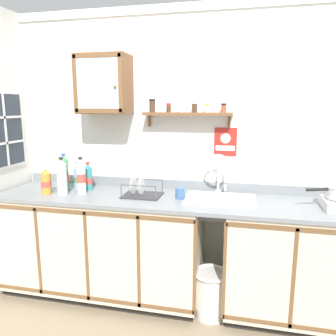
{
  "coord_description": "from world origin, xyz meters",
  "views": [
    {
      "loc": [
        0.34,
        -2.17,
        1.65
      ],
      "look_at": [
        -0.25,
        0.45,
        1.14
      ],
      "focal_mm": 34.8,
      "sensor_mm": 36.0,
      "label": 1
    }
  ],
  "objects_px": {
    "bottle_soda_green_3": "(64,174)",
    "wall_cabinet": "(104,84)",
    "bottle_water_clear_0": "(81,177)",
    "bottle_juice_amber_1": "(46,182)",
    "bottle_detergent_teal_5": "(88,178)",
    "bottle_water_blue_4": "(78,177)",
    "dish_rack": "(141,192)",
    "warning_sign": "(225,142)",
    "trash_bin": "(211,292)",
    "sink": "(220,201)",
    "bottle_opaque_white_2": "(62,177)",
    "mug": "(180,193)"
  },
  "relations": [
    {
      "from": "bottle_water_clear_0",
      "to": "trash_bin",
      "type": "xyz_separation_m",
      "value": [
        1.12,
        -0.08,
        -0.87
      ]
    },
    {
      "from": "bottle_soda_green_3",
      "to": "wall_cabinet",
      "type": "xyz_separation_m",
      "value": [
        0.35,
        0.12,
        0.77
      ]
    },
    {
      "from": "bottle_water_clear_0",
      "to": "wall_cabinet",
      "type": "xyz_separation_m",
      "value": [
        0.14,
        0.21,
        0.77
      ]
    },
    {
      "from": "bottle_juice_amber_1",
      "to": "bottle_soda_green_3",
      "type": "relative_size",
      "value": 0.72
    },
    {
      "from": "bottle_water_blue_4",
      "to": "mug",
      "type": "relative_size",
      "value": 2.13
    },
    {
      "from": "bottle_water_clear_0",
      "to": "dish_rack",
      "type": "height_order",
      "value": "bottle_water_clear_0"
    },
    {
      "from": "sink",
      "to": "bottle_detergent_teal_5",
      "type": "height_order",
      "value": "sink"
    },
    {
      "from": "bottle_opaque_white_2",
      "to": "bottle_detergent_teal_5",
      "type": "distance_m",
      "value": 0.24
    },
    {
      "from": "wall_cabinet",
      "to": "bottle_detergent_teal_5",
      "type": "bearing_deg",
      "value": -147.17
    },
    {
      "from": "dish_rack",
      "to": "bottle_water_blue_4",
      "type": "bearing_deg",
      "value": 171.22
    },
    {
      "from": "mug",
      "to": "bottle_soda_green_3",
      "type": "bearing_deg",
      "value": 176.88
    },
    {
      "from": "bottle_water_clear_0",
      "to": "bottle_detergent_teal_5",
      "type": "xyz_separation_m",
      "value": [
        0.0,
        0.12,
        -0.04
      ]
    },
    {
      "from": "bottle_opaque_white_2",
      "to": "sink",
      "type": "bearing_deg",
      "value": 5.92
    },
    {
      "from": "sink",
      "to": "bottle_detergent_teal_5",
      "type": "xyz_separation_m",
      "value": [
        -1.15,
        0.04,
        0.12
      ]
    },
    {
      "from": "bottle_juice_amber_1",
      "to": "mug",
      "type": "xyz_separation_m",
      "value": [
        1.13,
        0.11,
        -0.06
      ]
    },
    {
      "from": "warning_sign",
      "to": "trash_bin",
      "type": "xyz_separation_m",
      "value": [
        -0.05,
        -0.43,
        -1.15
      ]
    },
    {
      "from": "warning_sign",
      "to": "trash_bin",
      "type": "distance_m",
      "value": 1.23
    },
    {
      "from": "bottle_detergent_teal_5",
      "to": "dish_rack",
      "type": "bearing_deg",
      "value": -9.13
    },
    {
      "from": "sink",
      "to": "mug",
      "type": "bearing_deg",
      "value": -171.84
    },
    {
      "from": "sink",
      "to": "bottle_juice_amber_1",
      "type": "height_order",
      "value": "sink"
    },
    {
      "from": "bottle_soda_green_3",
      "to": "wall_cabinet",
      "type": "relative_size",
      "value": 0.66
    },
    {
      "from": "sink",
      "to": "bottle_opaque_white_2",
      "type": "bearing_deg",
      "value": -174.08
    },
    {
      "from": "mug",
      "to": "wall_cabinet",
      "type": "xyz_separation_m",
      "value": [
        -0.7,
        0.18,
        0.87
      ]
    },
    {
      "from": "bottle_water_clear_0",
      "to": "bottle_detergent_teal_5",
      "type": "relative_size",
      "value": 1.26
    },
    {
      "from": "bottle_opaque_white_2",
      "to": "bottle_soda_green_3",
      "type": "height_order",
      "value": "bottle_soda_green_3"
    },
    {
      "from": "mug",
      "to": "warning_sign",
      "type": "distance_m",
      "value": 0.59
    },
    {
      "from": "warning_sign",
      "to": "bottle_detergent_teal_5",
      "type": "bearing_deg",
      "value": -169.48
    },
    {
      "from": "bottle_opaque_white_2",
      "to": "trash_bin",
      "type": "height_order",
      "value": "bottle_opaque_white_2"
    },
    {
      "from": "bottle_water_clear_0",
      "to": "bottle_water_blue_4",
      "type": "distance_m",
      "value": 0.17
    },
    {
      "from": "bottle_water_clear_0",
      "to": "bottle_soda_green_3",
      "type": "height_order",
      "value": "bottle_soda_green_3"
    },
    {
      "from": "bottle_water_clear_0",
      "to": "wall_cabinet",
      "type": "bearing_deg",
      "value": 56.46
    },
    {
      "from": "mug",
      "to": "bottle_opaque_white_2",
      "type": "bearing_deg",
      "value": -174.79
    },
    {
      "from": "warning_sign",
      "to": "trash_bin",
      "type": "bearing_deg",
      "value": -97.35
    },
    {
      "from": "bottle_soda_green_3",
      "to": "warning_sign",
      "type": "height_order",
      "value": "warning_sign"
    },
    {
      "from": "sink",
      "to": "bottle_water_clear_0",
      "type": "xyz_separation_m",
      "value": [
        -1.16,
        -0.08,
        0.16
      ]
    },
    {
      "from": "bottle_detergent_teal_5",
      "to": "sink",
      "type": "bearing_deg",
      "value": -2.22
    },
    {
      "from": "mug",
      "to": "bottle_water_blue_4",
      "type": "bearing_deg",
      "value": 173.84
    },
    {
      "from": "sink",
      "to": "bottle_detergent_teal_5",
      "type": "distance_m",
      "value": 1.16
    },
    {
      "from": "bottle_soda_green_3",
      "to": "mug",
      "type": "height_order",
      "value": "bottle_soda_green_3"
    },
    {
      "from": "bottle_detergent_teal_5",
      "to": "warning_sign",
      "type": "bearing_deg",
      "value": 10.52
    },
    {
      "from": "bottle_water_blue_4",
      "to": "dish_rack",
      "type": "bearing_deg",
      "value": -8.78
    },
    {
      "from": "bottle_juice_amber_1",
      "to": "dish_rack",
      "type": "bearing_deg",
      "value": 8.61
    },
    {
      "from": "trash_bin",
      "to": "bottle_juice_amber_1",
      "type": "bearing_deg",
      "value": 179.78
    },
    {
      "from": "trash_bin",
      "to": "bottle_detergent_teal_5",
      "type": "bearing_deg",
      "value": 169.47
    },
    {
      "from": "sink",
      "to": "mug",
      "type": "xyz_separation_m",
      "value": [
        -0.31,
        -0.04,
        0.06
      ]
    },
    {
      "from": "bottle_juice_amber_1",
      "to": "bottle_detergent_teal_5",
      "type": "relative_size",
      "value": 0.93
    },
    {
      "from": "bottle_water_blue_4",
      "to": "bottle_detergent_teal_5",
      "type": "xyz_separation_m",
      "value": [
        0.1,
        -0.01,
        0.0
      ]
    },
    {
      "from": "bottle_detergent_teal_5",
      "to": "dish_rack",
      "type": "xyz_separation_m",
      "value": [
        0.51,
        -0.08,
        -0.08
      ]
    },
    {
      "from": "trash_bin",
      "to": "sink",
      "type": "bearing_deg",
      "value": 77.44
    },
    {
      "from": "dish_rack",
      "to": "trash_bin",
      "type": "distance_m",
      "value": 0.98
    }
  ]
}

